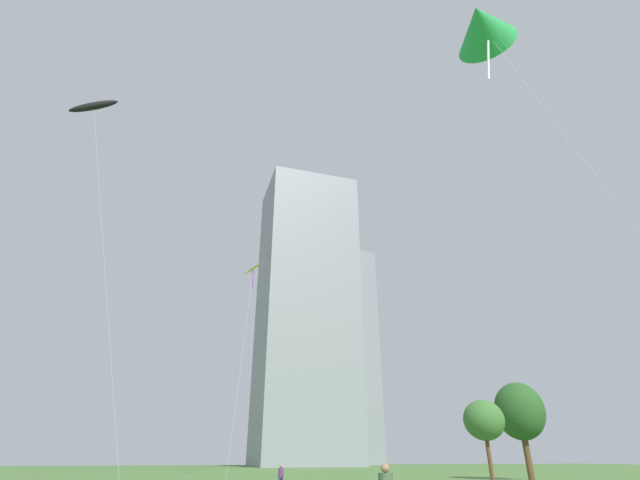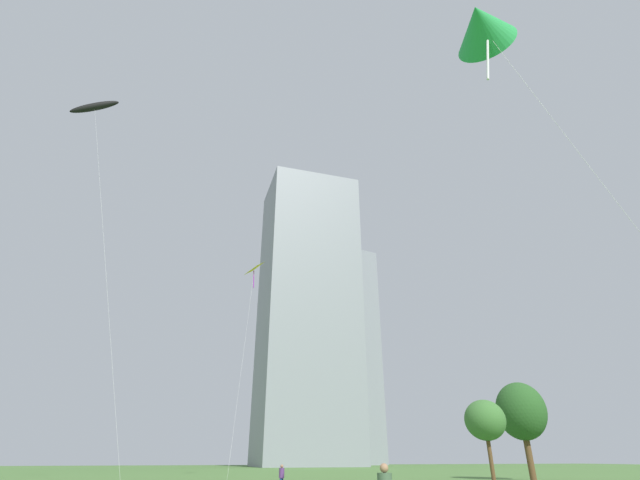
% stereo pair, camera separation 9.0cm
% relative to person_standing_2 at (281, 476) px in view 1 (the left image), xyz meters
% --- Properties ---
extents(person_standing_2, '(0.35, 0.35, 1.57)m').
position_rel_person_standing_2_xyz_m(person_standing_2, '(0.00, 0.00, 0.00)').
color(person_standing_2, '#1E478C').
rests_on(person_standing_2, ground).
extents(kite_flying_0, '(10.47, 4.17, 32.83)m').
position_rel_person_standing_2_xyz_m(kite_flying_0, '(-18.14, 3.96, 30.56)').
color(kite_flying_0, silver).
rests_on(kite_flying_0, ground).
extents(kite_flying_1, '(3.38, 11.35, 23.33)m').
position_rel_person_standing_2_xyz_m(kite_flying_1, '(-0.52, 17.20, 21.36)').
color(kite_flying_1, silver).
rests_on(kite_flying_1, ground).
extents(kite_flying_2, '(8.03, 3.96, 20.20)m').
position_rel_person_standing_2_xyz_m(kite_flying_2, '(3.40, -22.07, 17.83)').
color(kite_flying_2, silver).
rests_on(kite_flying_2, ground).
extents(park_tree_1, '(4.86, 4.86, 9.04)m').
position_rel_person_standing_2_xyz_m(park_tree_1, '(26.34, 7.94, 5.31)').
color(park_tree_1, brown).
rests_on(park_tree_1, ground).
extents(park_tree_2, '(3.09, 3.09, 6.10)m').
position_rel_person_standing_2_xyz_m(park_tree_2, '(15.81, -0.68, 3.67)').
color(park_tree_2, brown).
rests_on(park_tree_2, ground).
extents(distant_highrise_0, '(27.17, 19.21, 66.40)m').
position_rel_person_standing_2_xyz_m(distant_highrise_0, '(38.72, 103.38, 32.29)').
color(distant_highrise_0, gray).
rests_on(distant_highrise_0, ground).
extents(distant_highrise_1, '(25.45, 21.09, 78.40)m').
position_rel_person_standing_2_xyz_m(distant_highrise_1, '(24.04, 84.56, 38.29)').
color(distant_highrise_1, gray).
rests_on(distant_highrise_1, ground).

